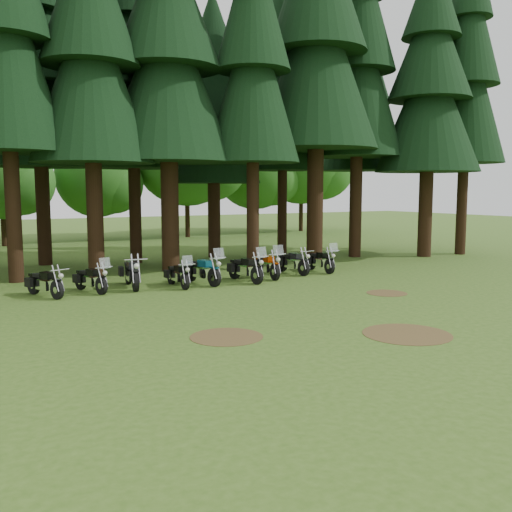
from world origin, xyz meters
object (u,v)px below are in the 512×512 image
object	(u,v)px
motorcycle_5	(246,269)
motorcycle_7	(292,263)
motorcycle_0	(45,284)
motorcycle_1	(91,280)
motorcycle_6	(267,266)
motorcycle_3	(178,276)
motorcycle_8	(320,261)
motorcycle_4	(202,271)
motorcycle_2	(132,274)

from	to	relation	value
motorcycle_5	motorcycle_7	distance (m)	2.91
motorcycle_0	motorcycle_7	bearing A→B (deg)	-18.96
motorcycle_1	motorcycle_6	xyz separation A→B (m)	(7.05, -0.22, 0.05)
motorcycle_3	motorcycle_6	bearing A→B (deg)	5.00
motorcycle_5	motorcycle_8	world-z (taller)	motorcycle_5
motorcycle_0	motorcycle_8	xyz separation A→B (m)	(11.50, 0.18, 0.02)
motorcycle_1	motorcycle_5	world-z (taller)	motorcycle_5
motorcycle_1	motorcycle_7	distance (m)	8.58
motorcycle_0	motorcycle_1	world-z (taller)	motorcycle_1
motorcycle_3	motorcycle_5	size ratio (longest dim) A/B	0.87
motorcycle_0	motorcycle_3	size ratio (longest dim) A/B	1.00
motorcycle_6	motorcycle_1	bearing A→B (deg)	-175.44
motorcycle_5	motorcycle_1	bearing A→B (deg)	168.84
motorcycle_5	motorcycle_0	bearing A→B (deg)	170.95
motorcycle_0	motorcycle_8	size ratio (longest dim) A/B	0.93
motorcycle_3	motorcycle_7	bearing A→B (deg)	8.26
motorcycle_3	motorcycle_7	size ratio (longest dim) A/B	0.91
motorcycle_6	motorcycle_4	bearing A→B (deg)	-170.99
motorcycle_3	motorcycle_8	xyz separation A→B (m)	(6.90, 0.59, 0.03)
motorcycle_4	motorcycle_8	xyz separation A→B (m)	(5.86, 0.44, -0.04)
motorcycle_0	motorcycle_1	distance (m)	1.55
motorcycle_4	motorcycle_5	size ratio (longest dim) A/B	1.01
motorcycle_1	motorcycle_6	size ratio (longest dim) A/B	0.89
motorcycle_2	motorcycle_4	distance (m)	2.63
motorcycle_5	motorcycle_7	bearing A→B (deg)	12.92
motorcycle_1	motorcycle_3	xyz separation A→B (m)	(3.06, -0.51, -0.01)
motorcycle_8	motorcycle_0	bearing A→B (deg)	-175.89
motorcycle_8	motorcycle_1	bearing A→B (deg)	-176.30
motorcycle_2	motorcycle_3	size ratio (longest dim) A/B	1.22
motorcycle_2	motorcycle_5	xyz separation A→B (m)	(4.28, -0.86, -0.02)
motorcycle_0	motorcycle_4	xyz separation A→B (m)	(5.65, -0.26, 0.06)
motorcycle_0	motorcycle_4	size ratio (longest dim) A/B	0.86
motorcycle_1	motorcycle_2	distance (m)	1.54
motorcycle_6	motorcycle_8	distance (m)	2.93
motorcycle_2	motorcycle_7	world-z (taller)	motorcycle_2
motorcycle_7	motorcycle_8	world-z (taller)	motorcycle_8
motorcycle_8	motorcycle_6	bearing A→B (deg)	-170.80
motorcycle_5	motorcycle_3	bearing A→B (deg)	172.13
motorcycle_4	motorcycle_8	distance (m)	5.87
motorcycle_4	motorcycle_7	distance (m)	4.52
motorcycle_0	motorcycle_6	world-z (taller)	motorcycle_6
motorcycle_0	motorcycle_5	xyz separation A→B (m)	(7.36, -0.57, 0.05)
motorcycle_2	motorcycle_4	xyz separation A→B (m)	(2.57, -0.55, -0.02)
motorcycle_3	motorcycle_8	world-z (taller)	motorcycle_8
motorcycle_0	motorcycle_3	bearing A→B (deg)	-25.82
motorcycle_4	motorcycle_8	size ratio (longest dim) A/B	1.09
motorcycle_4	motorcycle_6	distance (m)	2.95
motorcycle_1	motorcycle_5	distance (m)	5.85
motorcycle_0	motorcycle_8	distance (m)	11.51
motorcycle_3	motorcycle_7	distance (m)	5.57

